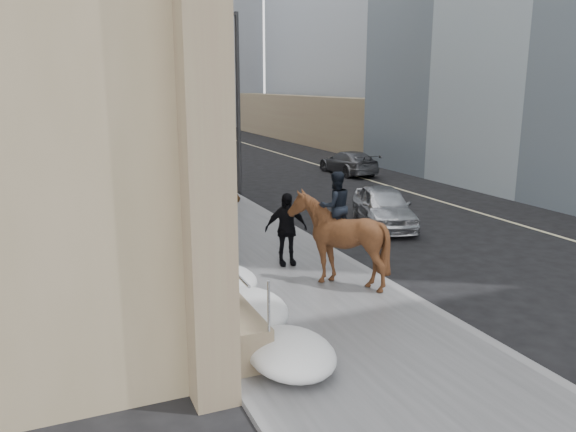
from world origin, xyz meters
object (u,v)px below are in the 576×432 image
object	(u,v)px
mounted_horse_left	(226,221)
car_grey	(348,162)
mounted_horse_right	(337,236)
car_silver	(383,207)
pedestrian	(286,229)

from	to	relation	value
mounted_horse_left	car_grey	size ratio (longest dim) A/B	0.59
mounted_horse_right	car_grey	xyz separation A→B (m)	(9.15, 16.02, -0.70)
mounted_horse_left	car_silver	distance (m)	6.58
mounted_horse_right	car_grey	distance (m)	18.46
pedestrian	mounted_horse_right	bearing A→B (deg)	-66.14
pedestrian	mounted_horse_left	bearing A→B (deg)	142.83
mounted_horse_left	mounted_horse_right	world-z (taller)	mounted_horse_right
mounted_horse_right	mounted_horse_left	bearing A→B (deg)	-58.53
mounted_horse_left	car_silver	bearing A→B (deg)	-153.31
mounted_horse_left	mounted_horse_right	xyz separation A→B (m)	(1.88, -3.22, 0.17)
mounted_horse_right	pedestrian	xyz separation A→B (m)	(-0.56, 1.92, -0.23)
mounted_horse_left	car_grey	world-z (taller)	mounted_horse_left
mounted_horse_left	mounted_horse_right	bearing A→B (deg)	131.84
car_silver	car_grey	distance (m)	12.04
mounted_horse_left	car_grey	bearing A→B (deg)	-119.15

